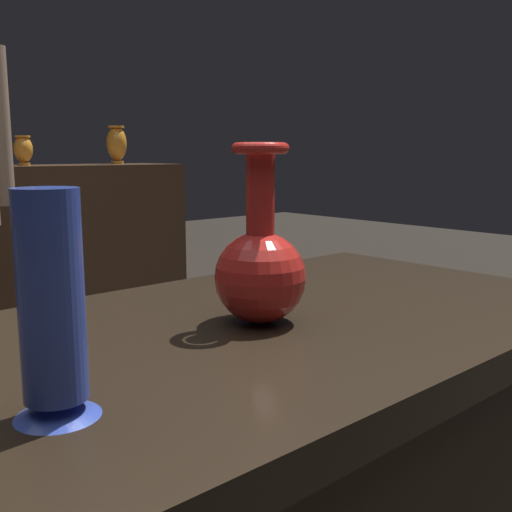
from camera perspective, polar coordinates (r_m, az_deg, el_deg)
The scene contains 4 objects.
vase_centerpiece at distance 0.89m, azimuth 0.40°, elevation -0.95°, with size 0.14×0.14×0.26m.
vase_tall_behind at distance 0.60m, azimuth -18.69°, elevation -5.06°, with size 0.08×0.08×0.22m.
shelf_vase_right at distance 3.04m, azimuth -21.11°, elevation 9.38°, with size 0.09×0.09×0.14m.
shelf_vase_far_right at distance 3.32m, azimuth -13.02°, elevation 10.31°, with size 0.10×0.10×0.20m.
Camera 1 is at (-0.58, -0.65, 1.05)m, focal length 42.39 mm.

